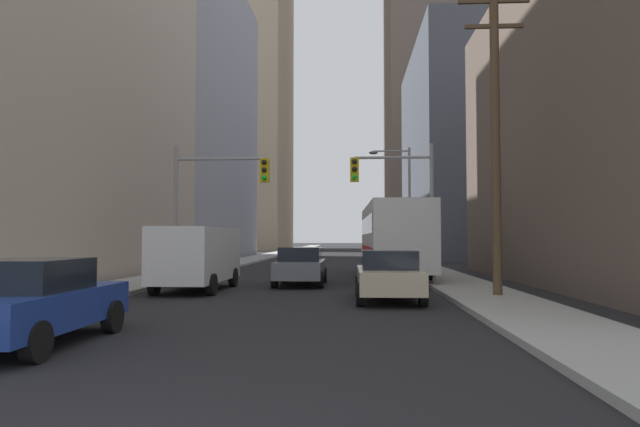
{
  "coord_description": "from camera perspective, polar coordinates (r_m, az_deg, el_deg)",
  "views": [
    {
      "loc": [
        2.15,
        -3.03,
        1.89
      ],
      "look_at": [
        0.0,
        34.93,
        3.56
      ],
      "focal_mm": 31.18,
      "sensor_mm": 36.0,
      "label": 1
    }
  ],
  "objects": [
    {
      "name": "sedan_beige",
      "position": [
        16.83,
        7.02,
        -6.3
      ],
      "size": [
        1.95,
        4.21,
        1.52
      ],
      "color": "#C6B793",
      "rests_on": "ground"
    },
    {
      "name": "cargo_van_white",
      "position": [
        20.46,
        -12.5,
        -4.14
      ],
      "size": [
        2.16,
        5.24,
        2.26
      ],
      "color": "white",
      "rests_on": "ground"
    },
    {
      "name": "sidewalk_left",
      "position": [
        53.74,
        -5.89,
        -4.44
      ],
      "size": [
        2.59,
        160.0,
        0.15
      ],
      "primitive_type": "cube",
      "color": "#9E9E99",
      "rests_on": "ground"
    },
    {
      "name": "building_right_far_highrise",
      "position": [
        98.2,
        13.32,
        17.5
      ],
      "size": [
        21.11,
        19.31,
        70.78
      ],
      "primitive_type": "cube",
      "color": "#66564C",
      "rests_on": "ground"
    },
    {
      "name": "sedan_blue",
      "position": [
        11.08,
        -27.53,
        -8.02
      ],
      "size": [
        1.95,
        4.22,
        1.52
      ],
      "color": "navy",
      "rests_on": "ground"
    },
    {
      "name": "building_left_mid_office",
      "position": [
        52.75,
        -19.71,
        9.59
      ],
      "size": [
        19.97,
        24.71,
        25.64
      ],
      "primitive_type": "cube",
      "color": "#93939E",
      "rests_on": "ground"
    },
    {
      "name": "utility_pole_right",
      "position": [
        18.22,
        17.56,
        8.16
      ],
      "size": [
        2.2,
        0.28,
        9.9
      ],
      "color": "brown",
      "rests_on": "ground"
    },
    {
      "name": "sidewalk_right",
      "position": [
        53.23,
        7.8,
        -4.45
      ],
      "size": [
        2.59,
        160.0,
        0.15
      ],
      "primitive_type": "cube",
      "color": "#9E9E99",
      "rests_on": "ground"
    },
    {
      "name": "building_left_far_tower",
      "position": [
        99.68,
        -8.84,
        18.31
      ],
      "size": [
        17.97,
        22.23,
        74.57
      ],
      "primitive_type": "cube",
      "color": "tan",
      "rests_on": "ground"
    },
    {
      "name": "building_right_mid_block",
      "position": [
        57.07,
        17.37,
        5.89
      ],
      "size": [
        15.66,
        23.38,
        20.23
      ],
      "primitive_type": "cube",
      "color": "#4C515B",
      "rests_on": "ground"
    },
    {
      "name": "sedan_grey",
      "position": [
        22.24,
        -2.0,
        -5.39
      ],
      "size": [
        1.95,
        4.2,
        1.52
      ],
      "color": "slate",
      "rests_on": "ground"
    },
    {
      "name": "traffic_signal_near_right",
      "position": [
        24.43,
        7.85,
        2.55
      ],
      "size": [
        3.65,
        0.44,
        6.0
      ],
      "color": "gray",
      "rests_on": "ground"
    },
    {
      "name": "street_lamp_right",
      "position": [
        34.82,
        8.5,
        1.91
      ],
      "size": [
        2.59,
        0.32,
        7.5
      ],
      "color": "gray",
      "rests_on": "ground"
    },
    {
      "name": "city_bus",
      "position": [
        26.62,
        7.48,
        -2.41
      ],
      "size": [
        2.71,
        11.54,
        3.4
      ],
      "color": "silver",
      "rests_on": "ground"
    },
    {
      "name": "traffic_signal_near_left",
      "position": [
        25.08,
        -10.57,
        2.51
      ],
      "size": [
        4.27,
        0.44,
        6.0
      ],
      "color": "gray",
      "rests_on": "ground"
    }
  ]
}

